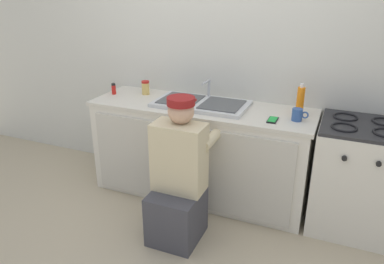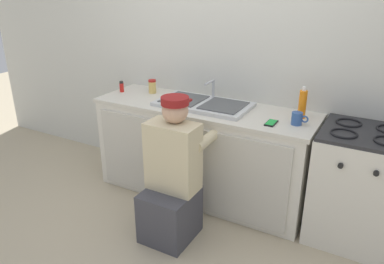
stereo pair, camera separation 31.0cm
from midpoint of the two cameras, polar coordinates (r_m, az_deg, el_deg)
The scene contains 12 objects.
ground_plane at distance 3.35m, azimuth -3.39°, elevation -11.58°, with size 12.00×12.00×0.00m, color tan.
back_wall at distance 3.43m, azimuth 1.00°, elevation 11.98°, with size 6.00×0.10×2.50m, color silver.
counter_cabinet at distance 3.37m, azimuth -1.38°, elevation -3.23°, with size 1.90×0.62×0.82m.
countertop at distance 3.22m, azimuth -1.38°, elevation 3.74°, with size 1.94×0.62×0.03m, color beige.
sink_double_basin at distance 3.21m, azimuth -1.37°, elevation 4.35°, with size 0.80×0.44×0.19m.
stove_range at distance 3.13m, azimuth 21.04°, elevation -6.47°, with size 0.61×0.62×0.88m.
plumber_person at distance 2.81m, azimuth -5.27°, elevation -7.78°, with size 0.42×0.61×1.10m.
cell_phone at distance 2.90m, azimuth 9.22°, elevation 1.78°, with size 0.07×0.14×0.01m.
coffee_mug at distance 2.92m, azimuth 12.90°, elevation 2.54°, with size 0.13×0.08×0.09m.
spice_bottle_red at distance 3.64m, azimuth -14.27°, elevation 6.35°, with size 0.04×0.04×0.10m.
soap_bottle_orange at distance 3.06m, azimuth 13.42°, elevation 4.66°, with size 0.06×0.06×0.25m.
condiment_jar at distance 3.57m, azimuth -9.60°, elevation 6.65°, with size 0.07×0.07×0.13m.
Camera 1 is at (1.12, -2.55, 1.86)m, focal length 35.00 mm.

